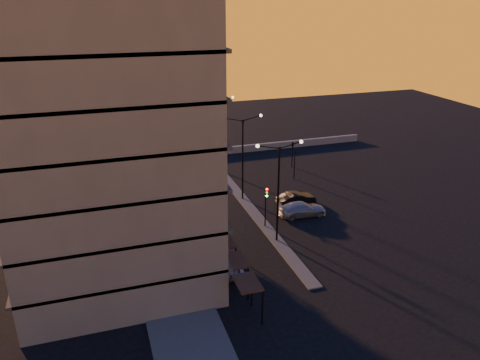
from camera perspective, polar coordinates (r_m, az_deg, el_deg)
name	(u,v)px	position (r m, az deg, el deg)	size (l,w,h in m)	color
ground	(277,241)	(43.59, 4.48, -7.41)	(120.00, 120.00, 0.00)	black
sidewalk_west	(156,237)	(44.62, -10.20, -6.90)	(5.00, 40.00, 0.12)	#4B4B48
median	(243,199)	(51.97, 0.32, -2.30)	(1.20, 36.00, 0.12)	#4B4B48
parapet	(221,151)	(66.68, -2.37, 3.55)	(44.00, 0.50, 1.00)	#67655E
building	(106,128)	(36.34, -15.98, 6.13)	(14.35, 17.08, 25.00)	slate
streetlamp_near	(278,185)	(41.19, 4.70, -0.58)	(4.32, 0.32, 9.51)	black
streetlamp_mid	(243,151)	(49.99, 0.33, 3.52)	(4.32, 0.32, 9.51)	black
streetlamp_far	(218,128)	(59.18, -2.73, 6.35)	(4.32, 0.32, 9.51)	black
traffic_light_main	(266,200)	(44.69, 3.19, -2.48)	(0.28, 0.44, 4.25)	black
signal_east_a	(294,164)	(57.50, 6.65, 1.95)	(0.13, 0.16, 3.60)	black
signal_east_b	(293,145)	(61.18, 6.45, 4.32)	(0.42, 1.99, 3.60)	black
car_hatchback	(222,273)	(37.73, -2.17, -11.27)	(1.46, 3.62, 1.23)	#A9ADB1
car_sedan	(296,199)	(50.69, 6.84, -2.29)	(1.51, 4.33, 1.43)	black
car_wagon	(302,209)	(48.34, 7.58, -3.54)	(2.03, 4.98, 1.45)	#9FA1A6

